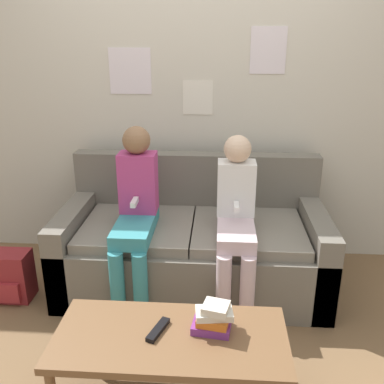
{
  "coord_description": "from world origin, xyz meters",
  "views": [
    {
      "loc": [
        0.17,
        -2.11,
        1.68
      ],
      "look_at": [
        0.0,
        0.41,
        0.74
      ],
      "focal_mm": 40.0,
      "sensor_mm": 36.0,
      "label": 1
    }
  ],
  "objects_px": {
    "couch": "(193,245)",
    "person_right": "(236,215)",
    "person_left": "(136,209)",
    "backpack": "(12,276)",
    "coffee_table": "(171,342)",
    "tv_remote": "(158,330)"
  },
  "relations": [
    {
      "from": "person_left",
      "to": "backpack",
      "type": "xyz_separation_m",
      "value": [
        -0.84,
        -0.09,
        -0.47
      ]
    },
    {
      "from": "couch",
      "to": "person_right",
      "type": "bearing_deg",
      "value": -36.22
    },
    {
      "from": "person_right",
      "to": "backpack",
      "type": "distance_m",
      "value": 1.54
    },
    {
      "from": "coffee_table",
      "to": "backpack",
      "type": "distance_m",
      "value": 1.4
    },
    {
      "from": "person_right",
      "to": "backpack",
      "type": "relative_size",
      "value": 3.23
    },
    {
      "from": "couch",
      "to": "person_right",
      "type": "xyz_separation_m",
      "value": [
        0.28,
        -0.2,
        0.33
      ]
    },
    {
      "from": "coffee_table",
      "to": "person_left",
      "type": "relative_size",
      "value": 0.94
    },
    {
      "from": "tv_remote",
      "to": "backpack",
      "type": "height_order",
      "value": "tv_remote"
    },
    {
      "from": "tv_remote",
      "to": "couch",
      "type": "bearing_deg",
      "value": 104.65
    },
    {
      "from": "person_left",
      "to": "person_right",
      "type": "height_order",
      "value": "person_left"
    },
    {
      "from": "coffee_table",
      "to": "tv_remote",
      "type": "bearing_deg",
      "value": 161.37
    },
    {
      "from": "person_left",
      "to": "backpack",
      "type": "bearing_deg",
      "value": -173.77
    },
    {
      "from": "tv_remote",
      "to": "backpack",
      "type": "distance_m",
      "value": 1.35
    },
    {
      "from": "couch",
      "to": "tv_remote",
      "type": "xyz_separation_m",
      "value": [
        -0.1,
        -1.05,
        0.11
      ]
    },
    {
      "from": "backpack",
      "to": "coffee_table",
      "type": "bearing_deg",
      "value": -34.06
    },
    {
      "from": "person_right",
      "to": "tv_remote",
      "type": "xyz_separation_m",
      "value": [
        -0.38,
        -0.84,
        -0.22
      ]
    },
    {
      "from": "tv_remote",
      "to": "backpack",
      "type": "bearing_deg",
      "value": 165.14
    },
    {
      "from": "coffee_table",
      "to": "person_left",
      "type": "distance_m",
      "value": 0.97
    },
    {
      "from": "coffee_table",
      "to": "tv_remote",
      "type": "height_order",
      "value": "tv_remote"
    },
    {
      "from": "person_left",
      "to": "backpack",
      "type": "distance_m",
      "value": 0.96
    },
    {
      "from": "person_left",
      "to": "person_right",
      "type": "distance_m",
      "value": 0.63
    },
    {
      "from": "person_left",
      "to": "backpack",
      "type": "height_order",
      "value": "person_left"
    }
  ]
}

